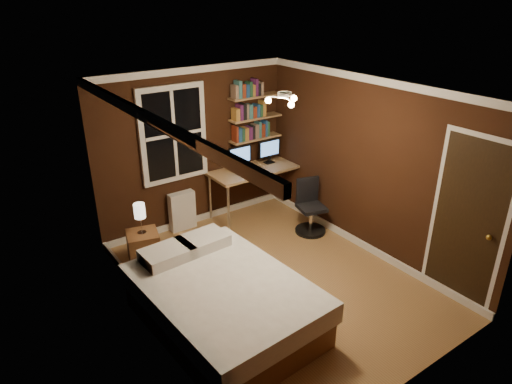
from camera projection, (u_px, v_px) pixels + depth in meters
floor at (275, 280)px, 6.02m from camera, size 4.20×4.20×0.00m
wall_back at (194, 149)px, 7.08m from camera, size 3.20×0.04×2.50m
wall_left at (153, 231)px, 4.67m from camera, size 0.04×4.20×2.50m
wall_right at (368, 167)px, 6.35m from camera, size 0.04×4.20×2.50m
ceiling at (279, 90)px, 5.00m from camera, size 3.20×4.20×0.02m
window at (173, 134)px, 6.74m from camera, size 1.06×0.06×1.46m
door at (467, 224)px, 5.28m from camera, size 0.03×0.82×2.05m
door_knob at (489, 237)px, 5.05m from camera, size 0.06×0.06×0.06m
ceiling_fixture at (284, 101)px, 4.97m from camera, size 0.44×0.44×0.18m
bookshelf_lower at (255, 138)px, 7.56m from camera, size 0.92×0.22×0.03m
books_row_lower at (255, 131)px, 7.50m from camera, size 0.66×0.16×0.23m
bookshelf_middle at (255, 118)px, 7.41m from camera, size 0.92×0.22×0.03m
books_row_middle at (255, 110)px, 7.36m from camera, size 0.54×0.16×0.23m
bookshelf_upper at (255, 96)px, 7.27m from camera, size 0.92×0.22×0.03m
books_row_upper at (255, 88)px, 7.22m from camera, size 0.54×0.16×0.23m
bed at (223, 301)px, 5.12m from camera, size 1.65×2.21×0.72m
nightstand at (144, 249)px, 6.24m from camera, size 0.50×0.50×0.51m
bedside_lamp at (140, 219)px, 6.04m from camera, size 0.15×0.15×0.44m
radiator at (182, 211)px, 7.20m from camera, size 0.41×0.15×0.62m
desk at (260, 171)px, 7.55m from camera, size 1.73×0.65×0.82m
monitor_left at (240, 158)px, 7.33m from camera, size 0.41×0.12×0.40m
monitor_right at (269, 151)px, 7.64m from camera, size 0.41×0.12×0.40m
desk_lamp at (304, 148)px, 7.74m from camera, size 0.14×0.32×0.44m
office_chair at (310, 213)px, 7.12m from camera, size 0.48×0.48×0.86m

